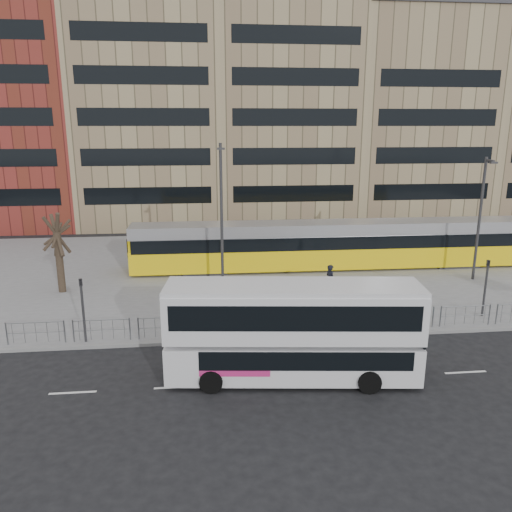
{
  "coord_description": "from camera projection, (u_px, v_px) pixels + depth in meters",
  "views": [
    {
      "loc": [
        -4.72,
        -21.99,
        10.03
      ],
      "look_at": [
        -1.81,
        6.0,
        2.66
      ],
      "focal_mm": 35.0,
      "sensor_mm": 36.0,
      "label": 1
    }
  ],
  "objects": [
    {
      "name": "plaza",
      "position": [
        272.0,
        269.0,
        35.7
      ],
      "size": [
        64.0,
        24.0,
        0.15
      ],
      "primitive_type": "cube",
      "color": "slate",
      "rests_on": "ground"
    },
    {
      "name": "traffic_light_west",
      "position": [
        82.0,
        302.0,
        23.07
      ],
      "size": [
        0.22,
        0.24,
        3.1
      ],
      "rotation": [
        0.0,
        0.0,
        0.33
      ],
      "color": "#2D2D30",
      "rests_on": "plaza"
    },
    {
      "name": "road_markings",
      "position": [
        349.0,
        378.0,
        20.42
      ],
      "size": [
        62.0,
        0.12,
        0.01
      ],
      "primitive_type": "cube",
      "color": "white",
      "rests_on": "ground"
    },
    {
      "name": "lamp_post_west",
      "position": [
        222.0,
        212.0,
        30.15
      ],
      "size": [
        0.45,
        1.04,
        8.91
      ],
      "color": "#2D2D30",
      "rests_on": "plaza"
    },
    {
      "name": "ground",
      "position": [
        306.0,
        339.0,
        24.17
      ],
      "size": [
        120.0,
        120.0,
        0.0
      ],
      "primitive_type": "plane",
      "color": "black",
      "rests_on": "ground"
    },
    {
      "name": "bare_tree",
      "position": [
        54.0,
        210.0,
        29.37
      ],
      "size": [
        4.53,
        4.53,
        7.14
      ],
      "color": "#2E2219",
      "rests_on": "plaza"
    },
    {
      "name": "pedestrian_barrier",
      "position": [
        344.0,
        315.0,
        24.6
      ],
      "size": [
        32.07,
        0.07,
        1.1
      ],
      "color": "gray",
      "rests_on": "plaza"
    },
    {
      "name": "double_decker_bus",
      "position": [
        293.0,
        329.0,
        19.91
      ],
      "size": [
        10.24,
        3.39,
        4.02
      ],
      "rotation": [
        0.0,
        0.0,
        -0.11
      ],
      "color": "silver",
      "rests_on": "ground"
    },
    {
      "name": "lamp_post_east",
      "position": [
        480.0,
        214.0,
        31.98
      ],
      "size": [
        0.45,
        1.04,
        8.0
      ],
      "color": "#2D2D30",
      "rests_on": "plaza"
    },
    {
      "name": "building_row",
      "position": [
        260.0,
        98.0,
        54.03
      ],
      "size": [
        70.4,
        18.4,
        31.2
      ],
      "color": "maroon",
      "rests_on": "ground"
    },
    {
      "name": "ad_panel",
      "position": [
        409.0,
        313.0,
        24.84
      ],
      "size": [
        0.73,
        0.27,
        1.4
      ],
      "rotation": [
        0.0,
        0.0,
        -0.29
      ],
      "color": "#2D2D30",
      "rests_on": "plaza"
    },
    {
      "name": "traffic_light_east",
      "position": [
        486.0,
        281.0,
        26.24
      ],
      "size": [
        0.21,
        0.23,
        3.1
      ],
      "rotation": [
        0.0,
        0.0,
        -0.24
      ],
      "color": "#2D2D30",
      "rests_on": "plaza"
    },
    {
      "name": "kerb",
      "position": [
        306.0,
        337.0,
        24.2
      ],
      "size": [
        64.0,
        0.25,
        0.17
      ],
      "primitive_type": "cube",
      "color": "gray",
      "rests_on": "ground"
    },
    {
      "name": "tram",
      "position": [
        332.0,
        245.0,
        35.48
      ],
      "size": [
        28.19,
        2.9,
        3.32
      ],
      "rotation": [
        0.0,
        0.0,
        -0.01
      ],
      "color": "yellow",
      "rests_on": "plaza"
    },
    {
      "name": "pedestrian",
      "position": [
        330.0,
        280.0,
        29.61
      ],
      "size": [
        0.69,
        0.83,
        1.94
      ],
      "primitive_type": "imported",
      "rotation": [
        0.0,
        0.0,
        1.95
      ],
      "color": "black",
      "rests_on": "plaza"
    }
  ]
}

